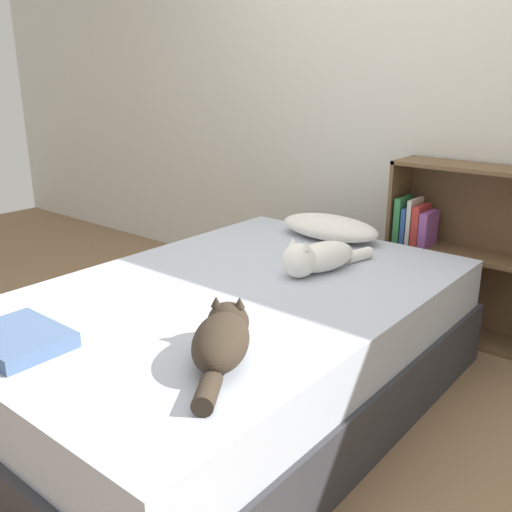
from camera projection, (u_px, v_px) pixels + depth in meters
ground_plane at (233, 400)px, 2.47m from camera, size 8.00×8.00×0.00m
wall_back at (404, 90)px, 3.12m from camera, size 8.00×0.06×2.50m
bed at (232, 347)px, 2.39m from camera, size 1.37×2.08×0.52m
pillow at (330, 227)px, 2.98m from camera, size 0.55×0.28×0.12m
cat_light at (317, 258)px, 2.47m from camera, size 0.23×0.51×0.17m
cat_dark at (222, 339)px, 1.73m from camera, size 0.35×0.45×0.16m
bookshelf at (476, 250)px, 2.95m from camera, size 0.95×0.26×0.91m
blanket_fold at (18, 339)px, 1.82m from camera, size 0.32×0.25×0.05m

